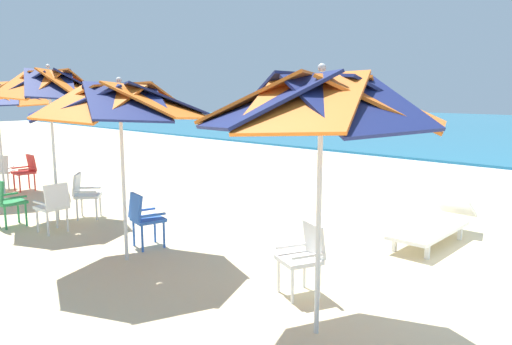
% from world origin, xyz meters
% --- Properties ---
extents(ground_plane, '(80.00, 80.00, 0.00)m').
position_xyz_m(ground_plane, '(0.00, 0.00, 0.00)').
color(ground_plane, beige).
extents(beach_umbrella_0, '(2.37, 2.37, 2.65)m').
position_xyz_m(beach_umbrella_0, '(-0.66, -3.10, 2.29)').
color(beach_umbrella_0, silver).
rests_on(beach_umbrella_0, ground).
extents(plastic_chair_0, '(0.58, 0.60, 0.87)m').
position_xyz_m(plastic_chair_0, '(-1.34, -2.45, 0.50)').
color(plastic_chair_0, white).
rests_on(plastic_chair_0, ground).
extents(beach_umbrella_1, '(2.50, 2.50, 2.59)m').
position_xyz_m(beach_umbrella_1, '(-3.92, -3.27, 2.25)').
color(beach_umbrella_1, silver).
rests_on(beach_umbrella_1, ground).
extents(plastic_chair_1, '(0.52, 0.54, 0.87)m').
position_xyz_m(plastic_chair_1, '(-4.21, -2.78, 0.50)').
color(plastic_chair_1, blue).
rests_on(plastic_chair_1, ground).
extents(beach_umbrella_2, '(2.04, 2.04, 2.88)m').
position_xyz_m(beach_umbrella_2, '(-6.82, -2.97, 2.48)').
color(beach_umbrella_2, silver).
rests_on(beach_umbrella_2, ground).
extents(plastic_chair_2, '(0.50, 0.48, 0.87)m').
position_xyz_m(plastic_chair_2, '(-6.01, -3.39, 0.50)').
color(plastic_chair_2, white).
rests_on(plastic_chair_2, ground).
extents(plastic_chair_3, '(0.63, 0.63, 0.87)m').
position_xyz_m(plastic_chair_3, '(-6.55, -2.56, 0.50)').
color(plastic_chair_3, white).
rests_on(plastic_chair_3, ground).
extents(plastic_chair_4, '(0.45, 0.47, 0.87)m').
position_xyz_m(plastic_chair_4, '(-6.98, -3.81, 0.50)').
color(plastic_chair_4, '#2D8C4C').
rests_on(plastic_chair_4, ground).
extents(plastic_chair_5, '(0.44, 0.47, 0.87)m').
position_xyz_m(plastic_chair_5, '(-10.12, -2.26, 0.50)').
color(plastic_chair_5, red).
rests_on(plastic_chair_5, ground).
extents(plastic_chair_6, '(0.63, 0.63, 0.87)m').
position_xyz_m(plastic_chair_6, '(-10.57, -2.68, 0.50)').
color(plastic_chair_6, white).
rests_on(plastic_chair_6, ground).
extents(sun_lounger_1, '(0.68, 2.16, 0.62)m').
position_xyz_m(sun_lounger_1, '(-1.10, 0.60, 0.28)').
color(sun_lounger_1, white).
rests_on(sun_lounger_1, ground).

